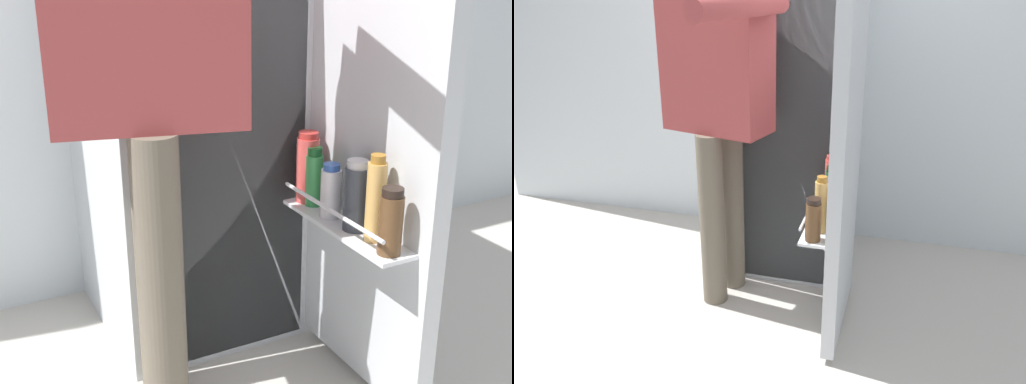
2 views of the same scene
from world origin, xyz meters
TOP-DOWN VIEW (x-y plane):
  - ground_plane at (0.00, 0.00)m, footprint 5.55×5.55m
  - kitchen_wall at (0.00, 0.96)m, footprint 4.40×0.10m
  - refrigerator at (0.03, 0.53)m, footprint 0.67×1.24m
  - person at (-0.26, 0.09)m, footprint 0.59×0.86m

SIDE VIEW (x-z plane):
  - ground_plane at x=0.00m, z-range 0.00..0.00m
  - refrigerator at x=0.03m, z-range 0.00..1.62m
  - person at x=-0.26m, z-range 0.19..1.91m
  - kitchen_wall at x=0.00m, z-range 0.00..2.57m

